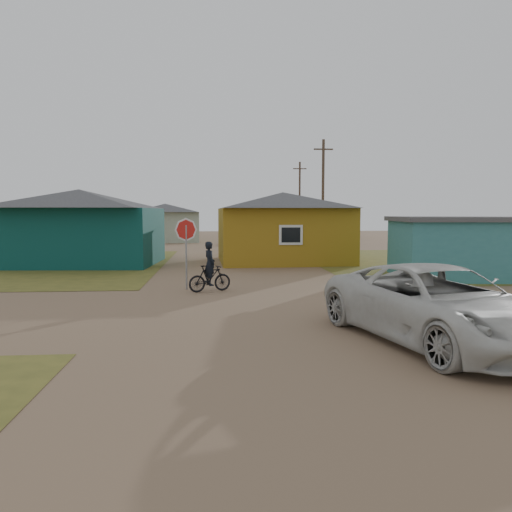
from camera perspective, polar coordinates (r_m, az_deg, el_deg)
The scene contains 13 objects.
ground at distance 14.15m, azimuth 0.58°, elevation -6.32°, with size 120.00×120.00×0.00m, color #84674C.
grass_ne at distance 30.98m, azimuth 24.92°, elevation -0.59°, with size 20.00×18.00×0.00m, color olive.
house_teal at distance 28.27m, azimuth -19.50°, elevation 3.26°, with size 8.93×7.08×4.00m.
house_yellow at distance 28.08m, azimuth 3.08°, elevation 3.42°, with size 7.72×6.76×3.90m.
shed_turquoise at distance 23.03m, azimuth 23.24°, elevation 0.95°, with size 6.71×4.93×2.60m.
house_pale_west at distance 48.06m, azimuth -10.30°, elevation 3.83°, with size 7.04×6.15×3.60m.
house_beige_east at distance 54.99m, azimuth 7.21°, elevation 4.01°, with size 6.95×6.05×3.60m.
house_pale_north at distance 61.16m, azimuth -16.68°, elevation 3.84°, with size 6.28×5.81×3.40m.
utility_pole_near at distance 36.67m, azimuth 7.66°, elevation 7.09°, with size 1.40×0.20×8.00m.
utility_pole_far at distance 52.57m, azimuth 5.00°, elevation 6.47°, with size 1.40×0.20×8.00m.
stop_sign at distance 18.05m, azimuth -8.00°, elevation 2.14°, with size 0.84×0.08×2.58m.
cyclist at distance 17.56m, azimuth -5.30°, elevation -2.00°, with size 1.61×1.01×1.77m.
vehicle at distance 11.32m, azimuth 20.11°, elevation -5.23°, with size 2.74×5.95×1.65m, color silver.
Camera 1 is at (-1.26, -13.81, 2.78)m, focal length 35.00 mm.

